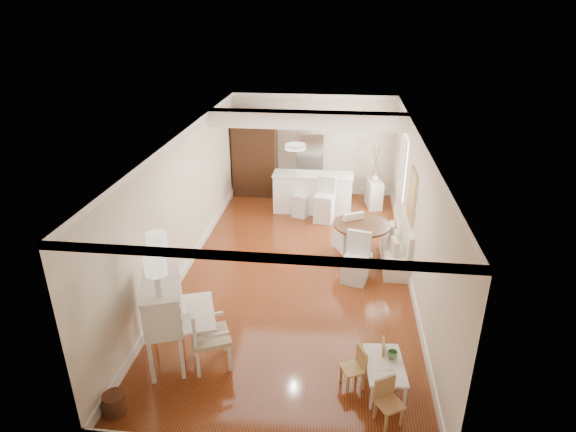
% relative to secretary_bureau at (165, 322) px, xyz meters
% --- Properties ---
extents(room, '(9.00, 9.04, 2.82)m').
position_rel_secretary_bureau_xyz_m(room, '(1.74, 3.23, 1.30)').
color(room, brown).
rests_on(room, ground).
extents(secretary_bureau, '(1.37, 1.38, 1.37)m').
position_rel_secretary_bureau_xyz_m(secretary_bureau, '(0.00, 0.00, 0.00)').
color(secretary_bureau, white).
rests_on(secretary_bureau, ground).
extents(gustavian_armchair, '(0.79, 0.79, 1.04)m').
position_rel_secretary_bureau_xyz_m(gustavian_armchair, '(0.69, -0.02, -0.16)').
color(gustavian_armchair, white).
rests_on(gustavian_armchair, ground).
extents(wicker_basket, '(0.35, 0.35, 0.29)m').
position_rel_secretary_bureau_xyz_m(wicker_basket, '(-0.35, -1.11, -0.54)').
color(wicker_basket, '#562F1B').
rests_on(wicker_basket, ground).
extents(kids_table, '(0.59, 0.91, 0.44)m').
position_rel_secretary_bureau_xyz_m(kids_table, '(3.24, -0.25, -0.47)').
color(kids_table, white).
rests_on(kids_table, ground).
extents(kids_chair_a, '(0.40, 0.40, 0.63)m').
position_rel_secretary_bureau_xyz_m(kids_chair_a, '(2.80, -0.25, -0.37)').
color(kids_chair_a, tan).
rests_on(kids_chair_a, ground).
extents(kids_chair_b, '(0.30, 0.30, 0.60)m').
position_rel_secretary_bureau_xyz_m(kids_chair_b, '(3.11, 0.04, -0.39)').
color(kids_chair_b, '#A17F49').
rests_on(kids_chair_b, ground).
extents(kids_chair_c, '(0.42, 0.42, 0.64)m').
position_rel_secretary_bureau_xyz_m(kids_chair_c, '(3.27, -0.86, -0.36)').
color(kids_chair_c, tan).
rests_on(kids_chair_c, ground).
extents(banquette, '(0.52, 1.60, 0.98)m').
position_rel_secretary_bureau_xyz_m(banquette, '(3.69, 3.41, -0.19)').
color(banquette, silver).
rests_on(banquette, ground).
extents(dining_table, '(1.22, 1.22, 0.81)m').
position_rel_secretary_bureau_xyz_m(dining_table, '(2.99, 3.56, -0.28)').
color(dining_table, '#4D2C18').
rests_on(dining_table, ground).
extents(slip_chair_near, '(0.58, 0.59, 0.99)m').
position_rel_secretary_bureau_xyz_m(slip_chair_near, '(2.87, 2.64, -0.19)').
color(slip_chair_near, silver).
rests_on(slip_chair_near, ground).
extents(slip_chair_far, '(0.62, 0.63, 0.96)m').
position_rel_secretary_bureau_xyz_m(slip_chair_far, '(2.72, 3.95, -0.21)').
color(slip_chair_far, white).
rests_on(slip_chair_far, ground).
extents(breakfast_counter, '(2.05, 0.65, 1.03)m').
position_rel_secretary_bureau_xyz_m(breakfast_counter, '(1.80, 6.01, -0.17)').
color(breakfast_counter, white).
rests_on(breakfast_counter, ground).
extents(bar_stool_left, '(0.48, 0.48, 0.93)m').
position_rel_secretary_bureau_xyz_m(bar_stool_left, '(1.54, 5.65, -0.22)').
color(bar_stool_left, silver).
rests_on(bar_stool_left, ground).
extents(bar_stool_right, '(0.53, 0.53, 1.12)m').
position_rel_secretary_bureau_xyz_m(bar_stool_right, '(2.14, 5.39, -0.12)').
color(bar_stool_right, silver).
rests_on(bar_stool_right, ground).
extents(pantry_cabinet, '(1.20, 0.60, 2.30)m').
position_rel_secretary_bureau_xyz_m(pantry_cabinet, '(0.10, 7.09, 0.47)').
color(pantry_cabinet, '#381E11').
rests_on(pantry_cabinet, ground).
extents(fridge, '(0.75, 0.65, 1.80)m').
position_rel_secretary_bureau_xyz_m(fridge, '(2.00, 7.06, 0.22)').
color(fridge, silver).
rests_on(fridge, ground).
extents(sideboard, '(0.46, 0.82, 0.74)m').
position_rel_secretary_bureau_xyz_m(sideboard, '(3.41, 6.54, -0.32)').
color(sideboard, beige).
rests_on(sideboard, ground).
extents(pencil_cup, '(0.17, 0.17, 0.11)m').
position_rel_secretary_bureau_xyz_m(pencil_cup, '(3.35, -0.11, -0.19)').
color(pencil_cup, '#58975B').
rests_on(pencil_cup, kids_table).
extents(branch_vase, '(0.23, 0.23, 0.18)m').
position_rel_secretary_bureau_xyz_m(branch_vase, '(3.40, 6.53, 0.14)').
color(branch_vase, white).
rests_on(branch_vase, sideboard).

